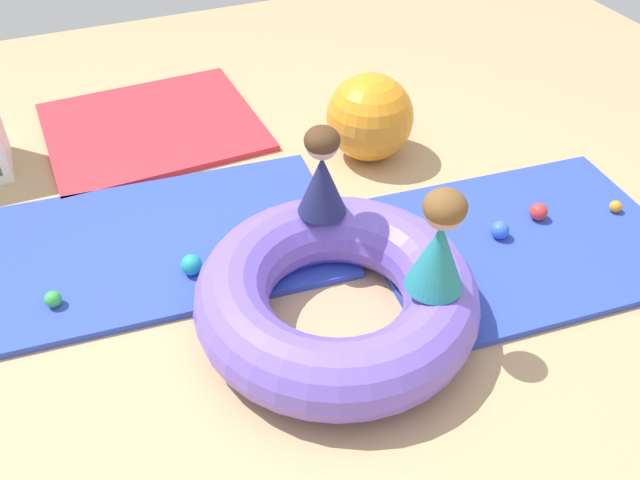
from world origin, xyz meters
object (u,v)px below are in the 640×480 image
object	(u,v)px
child_in_navy	(322,172)
play_ball_pink	(278,244)
play_ball_blue	(500,230)
play_ball_yellow	(269,221)
play_ball_green	(53,299)
play_ball_red	(539,212)
exercise_ball_large	(370,117)
play_ball_teal	(192,265)
child_in_teal	(440,242)
play_ball_orange	(616,207)
inflatable_cushion	(336,296)

from	to	relation	value
child_in_navy	play_ball_pink	xyz separation A→B (m)	(-0.19, 0.15, -0.51)
play_ball_blue	play_ball_yellow	bearing A→B (deg)	153.97
child_in_navy	play_ball_blue	bearing A→B (deg)	-174.44
play_ball_pink	play_ball_yellow	world-z (taller)	play_ball_yellow
play_ball_green	play_ball_yellow	distance (m)	1.17
play_ball_red	exercise_ball_large	xyz separation A→B (m)	(-0.57, 1.02, 0.19)
play_ball_pink	play_ball_teal	xyz separation A→B (m)	(-0.47, -0.01, 0.02)
child_in_teal	child_in_navy	bearing A→B (deg)	-127.17
child_in_navy	exercise_ball_large	bearing A→B (deg)	-109.90
play_ball_green	play_ball_pink	bearing A→B (deg)	-0.91
play_ball_red	play_ball_blue	distance (m)	0.30
play_ball_blue	play_ball_orange	bearing A→B (deg)	-4.46
play_ball_blue	child_in_teal	bearing A→B (deg)	-147.25
play_ball_teal	play_ball_yellow	size ratio (longest dim) A/B	1.24
play_ball_red	play_ball_yellow	bearing A→B (deg)	160.71
play_ball_orange	play_ball_pink	size ratio (longest dim) A/B	1.04
inflatable_cushion	child_in_teal	distance (m)	0.60
child_in_teal	child_in_navy	size ratio (longest dim) A/B	1.06
play_ball_orange	play_ball_green	bearing A→B (deg)	171.66
child_in_navy	play_ball_green	size ratio (longest dim) A/B	5.73
inflatable_cushion	play_ball_yellow	bearing A→B (deg)	96.05
play_ball_blue	play_ball_teal	world-z (taller)	play_ball_teal
play_ball_orange	play_ball_pink	world-z (taller)	play_ball_orange
play_ball_yellow	exercise_ball_large	bearing A→B (deg)	31.05
child_in_teal	play_ball_pink	xyz separation A→B (m)	(-0.44, 0.82, -0.52)
child_in_navy	exercise_ball_large	world-z (taller)	child_in_navy
play_ball_blue	play_ball_green	distance (m)	2.33
exercise_ball_large	play_ball_yellow	bearing A→B (deg)	-148.95
play_ball_yellow	exercise_ball_large	xyz separation A→B (m)	(0.86, 0.52, 0.19)
child_in_teal	play_ball_green	size ratio (longest dim) A/B	6.08
child_in_navy	play_ball_red	world-z (taller)	child_in_navy
play_ball_pink	play_ball_red	bearing A→B (deg)	-12.34
child_in_teal	play_ball_pink	size ratio (longest dim) A/B	7.48
child_in_navy	play_ball_yellow	bearing A→B (deg)	-42.88
play_ball_orange	play_ball_blue	world-z (taller)	play_ball_blue
child_in_navy	exercise_ball_large	xyz separation A→B (m)	(0.68, 0.85, -0.30)
play_ball_orange	play_ball_yellow	bearing A→B (deg)	161.94
play_ball_red	play_ball_pink	xyz separation A→B (m)	(-1.44, 0.31, -0.02)
play_ball_red	play_ball_yellow	xyz separation A→B (m)	(-1.43, 0.50, -0.01)
inflatable_cushion	play_ball_yellow	distance (m)	0.76
inflatable_cushion	play_ball_pink	xyz separation A→B (m)	(-0.09, 0.57, -0.10)
play_ball_yellow	exercise_ball_large	world-z (taller)	exercise_ball_large
child_in_teal	child_in_navy	xyz separation A→B (m)	(-0.25, 0.68, -0.01)
play_ball_teal	exercise_ball_large	bearing A→B (deg)	28.05
child_in_navy	play_ball_orange	xyz separation A→B (m)	(1.70, -0.28, -0.51)
play_ball_red	play_ball_teal	size ratio (longest dim) A/B	0.90
play_ball_red	exercise_ball_large	world-z (taller)	exercise_ball_large
inflatable_cushion	play_ball_blue	distance (m)	1.08
play_ball_pink	play_ball_yellow	xyz separation A→B (m)	(0.01, 0.19, 0.01)
child_in_teal	play_ball_red	distance (m)	1.23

